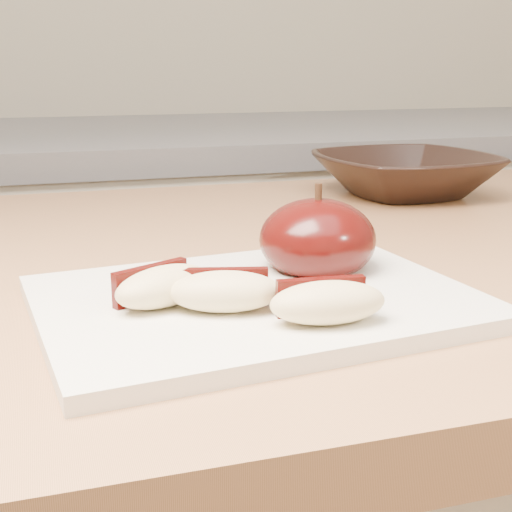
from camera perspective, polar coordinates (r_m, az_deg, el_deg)
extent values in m
cube|color=silver|center=(1.40, -10.76, -10.38)|extent=(2.40, 0.60, 0.90)
cube|color=slate|center=(1.27, -11.83, 9.04)|extent=(2.40, 0.62, 0.04)
cube|color=#A97649|center=(0.60, -4.95, -1.56)|extent=(1.64, 0.64, 0.04)
cube|color=silver|center=(0.46, 0.00, -3.69)|extent=(0.29, 0.23, 0.01)
ellipsoid|color=black|center=(0.51, 4.93, 1.32)|extent=(0.08, 0.08, 0.06)
cylinder|color=black|center=(0.50, 5.02, 5.12)|extent=(0.01, 0.01, 0.01)
ellipsoid|color=#D9C289|center=(0.43, -7.36, -2.41)|extent=(0.07, 0.06, 0.02)
cube|color=#2E0302|center=(0.44, -8.44, -2.12)|extent=(0.05, 0.03, 0.02)
ellipsoid|color=#D9C289|center=(0.42, -2.51, -2.85)|extent=(0.07, 0.05, 0.02)
cube|color=#2E0302|center=(0.43, -2.51, -2.39)|extent=(0.05, 0.02, 0.02)
ellipsoid|color=#D9C289|center=(0.40, 5.76, -3.73)|extent=(0.07, 0.04, 0.02)
cube|color=#2E0302|center=(0.42, 5.19, -3.23)|extent=(0.05, 0.01, 0.02)
imported|color=black|center=(0.86, 11.79, 6.41)|extent=(0.21, 0.21, 0.05)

